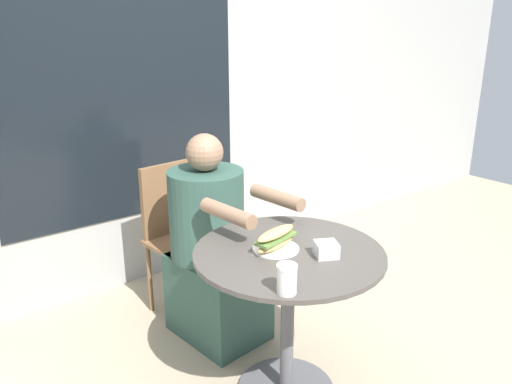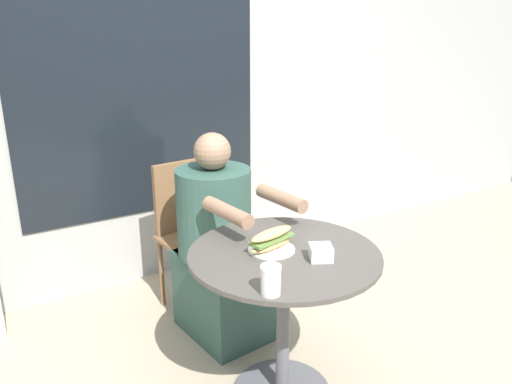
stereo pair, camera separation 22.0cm
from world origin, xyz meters
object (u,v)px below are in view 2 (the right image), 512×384
sandwich_on_plate (272,241)px  cafe_table (284,291)px  seated_diner (220,252)px  diner_chair (190,222)px  drink_cup (271,280)px

sandwich_on_plate → cafe_table: bearing=-51.0°
cafe_table → sandwich_on_plate: 0.23m
cafe_table → seated_diner: bearing=89.2°
cafe_table → sandwich_on_plate: size_ratio=3.43×
seated_diner → cafe_table: bearing=83.2°
diner_chair → drink_cup: bearing=73.3°
cafe_table → drink_cup: drink_cup is taller
sandwich_on_plate → drink_cup: drink_cup is taller
cafe_table → drink_cup: 0.42m
sandwich_on_plate → drink_cup: 0.36m
cafe_table → seated_diner: seated_diner is taller
sandwich_on_plate → seated_diner: bearing=85.5°
drink_cup → diner_chair: bearing=79.2°
seated_diner → drink_cup: 0.95m
diner_chair → seated_diner: 0.36m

